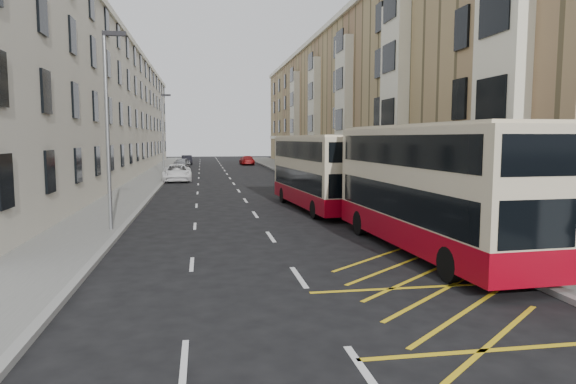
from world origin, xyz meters
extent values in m
plane|color=black|center=(0.00, 0.00, 0.00)|extent=(200.00, 200.00, 0.00)
cube|color=slate|center=(8.00, 30.00, 0.07)|extent=(4.00, 120.00, 0.15)
cube|color=slate|center=(-7.50, 30.00, 0.07)|extent=(3.00, 120.00, 0.15)
cube|color=gray|center=(6.00, 30.00, 0.07)|extent=(0.25, 120.00, 0.15)
cube|color=gray|center=(-6.00, 30.00, 0.07)|extent=(0.25, 120.00, 0.15)
cube|color=tan|center=(15.00, 45.50, 7.50)|extent=(10.00, 79.00, 15.00)
cube|color=white|center=(9.97, 45.50, 4.00)|extent=(0.18, 79.00, 0.50)
cube|color=white|center=(9.90, 45.50, 15.00)|extent=(0.40, 79.00, 0.50)
cube|color=white|center=(9.65, 10.00, 7.50)|extent=(0.80, 3.20, 10.00)
cube|color=white|center=(9.65, 22.00, 7.50)|extent=(0.80, 3.20, 10.00)
cube|color=white|center=(9.65, 34.00, 7.50)|extent=(0.80, 3.20, 10.00)
cube|color=white|center=(9.65, 46.00, 7.50)|extent=(0.80, 3.20, 10.00)
cube|color=white|center=(9.65, 58.00, 7.50)|extent=(0.80, 3.20, 10.00)
cube|color=#4E0C11|center=(9.95, 14.00, 1.70)|extent=(0.20, 1.60, 3.00)
cube|color=#4E0C11|center=(9.95, 26.00, 1.70)|extent=(0.20, 1.60, 3.00)
cube|color=#4E0C11|center=(9.95, 38.00, 1.70)|extent=(0.20, 1.60, 3.00)
cube|color=#4E0C11|center=(9.95, 50.00, 1.70)|extent=(0.20, 1.60, 3.00)
cube|color=#4E0C11|center=(9.95, 62.00, 1.70)|extent=(0.20, 1.60, 3.00)
cube|color=beige|center=(-13.50, 45.50, 6.50)|extent=(9.00, 79.00, 13.00)
cube|color=white|center=(-8.97, 45.50, 13.00)|extent=(0.30, 79.00, 0.50)
cylinder|color=red|center=(6.25, 2.50, 0.65)|extent=(0.06, 0.06, 1.00)
cylinder|color=red|center=(6.25, 5.75, 0.65)|extent=(0.06, 0.06, 1.00)
cylinder|color=red|center=(6.25, 9.00, 0.65)|extent=(0.06, 0.06, 1.00)
cube|color=red|center=(6.25, 5.75, 1.13)|extent=(0.05, 6.50, 0.06)
cube|color=red|center=(6.25, 5.75, 0.70)|extent=(0.05, 6.50, 0.06)
cylinder|color=gray|center=(-6.40, 12.00, 4.15)|extent=(0.16, 0.16, 8.00)
cube|color=black|center=(-6.00, 12.00, 8.05)|extent=(0.90, 0.18, 0.18)
cylinder|color=gray|center=(-6.40, 42.00, 4.15)|extent=(0.16, 0.16, 8.00)
cube|color=black|center=(-6.00, 42.00, 8.05)|extent=(0.90, 0.18, 0.18)
cube|color=beige|center=(4.89, 6.36, 2.29)|extent=(2.99, 10.96, 3.90)
cube|color=maroon|center=(4.89, 6.36, 0.79)|extent=(3.02, 10.99, 0.89)
cube|color=black|center=(4.89, 6.36, 1.83)|extent=(2.99, 10.10, 1.09)
cube|color=black|center=(4.89, 6.36, 3.50)|extent=(2.99, 10.10, 0.99)
cube|color=beige|center=(4.89, 6.36, 4.28)|extent=(2.87, 10.53, 0.12)
cube|color=black|center=(4.62, 11.76, 1.88)|extent=(2.10, 0.18, 1.28)
cube|color=black|center=(4.62, 11.76, 3.90)|extent=(1.73, 0.16, 0.44)
cube|color=black|center=(5.15, 0.96, 1.88)|extent=(2.10, 0.18, 1.18)
cylinder|color=black|center=(3.60, 9.77, 0.49)|extent=(0.32, 1.00, 0.99)
cylinder|color=black|center=(5.83, 9.88, 0.49)|extent=(0.32, 1.00, 0.99)
cylinder|color=black|center=(3.94, 2.83, 0.49)|extent=(0.32, 1.00, 0.99)
cylinder|color=black|center=(6.17, 2.94, 0.49)|extent=(0.32, 1.00, 0.99)
cube|color=beige|center=(3.48, 17.44, 2.14)|extent=(3.11, 10.26, 3.63)
cube|color=maroon|center=(3.48, 17.44, 0.74)|extent=(3.14, 10.29, 0.83)
cube|color=black|center=(3.48, 17.44, 1.70)|extent=(3.08, 9.46, 1.01)
cube|color=black|center=(3.48, 17.44, 3.26)|extent=(3.08, 9.46, 0.92)
cube|color=beige|center=(3.48, 17.44, 3.99)|extent=(2.99, 9.85, 0.11)
cube|color=black|center=(3.07, 22.46, 1.75)|extent=(1.95, 0.23, 1.19)
cube|color=black|center=(3.07, 22.46, 3.63)|extent=(1.61, 0.20, 0.41)
cube|color=black|center=(3.89, 12.42, 1.75)|extent=(1.95, 0.23, 1.10)
cylinder|color=black|center=(2.18, 20.58, 0.46)|extent=(0.33, 0.94, 0.92)
cylinder|color=black|center=(4.25, 20.75, 0.46)|extent=(0.33, 0.94, 0.92)
cylinder|color=black|center=(2.70, 14.13, 0.46)|extent=(0.33, 0.94, 0.92)
cylinder|color=black|center=(4.77, 14.30, 0.46)|extent=(0.33, 0.94, 0.92)
imported|color=black|center=(8.16, 4.18, 1.00)|extent=(0.99, 0.41, 1.70)
imported|color=white|center=(-4.89, 37.45, 0.76)|extent=(2.72, 5.55, 1.52)
imported|color=#97999E|center=(-5.20, 55.54, 0.71)|extent=(2.48, 4.42, 1.42)
imported|color=black|center=(-4.88, 67.28, 0.68)|extent=(1.76, 4.21, 1.35)
imported|color=maroon|center=(3.78, 64.65, 0.66)|extent=(2.03, 4.63, 1.33)
camera|label=1|loc=(-2.62, -9.85, 3.90)|focal=32.00mm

